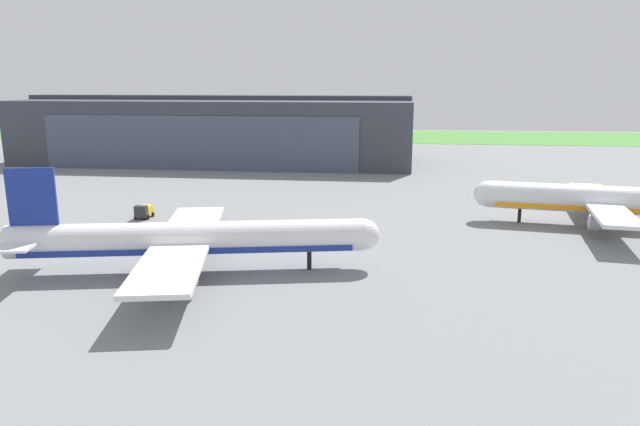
{
  "coord_description": "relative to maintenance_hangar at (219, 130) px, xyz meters",
  "views": [
    {
      "loc": [
        22.81,
        -56.85,
        22.82
      ],
      "look_at": [
        13.6,
        18.08,
        5.44
      ],
      "focal_mm": 32.53,
      "sensor_mm": 36.0,
      "label": 1
    }
  ],
  "objects": [
    {
      "name": "ground_plane",
      "position": [
        26.26,
        -104.67,
        -8.86
      ],
      "size": [
        440.0,
        440.0,
        0.0
      ],
      "primitive_type": "plane",
      "color": "slate"
    },
    {
      "name": "grass_field_strip",
      "position": [
        26.26,
        81.45,
        -8.82
      ],
      "size": [
        440.0,
        56.0,
        0.08
      ],
      "primitive_type": "cube",
      "color": "#4A8839",
      "rests_on": "ground_plane"
    },
    {
      "name": "maintenance_hangar",
      "position": [
        0.0,
        0.0,
        0.0
      ],
      "size": [
        108.49,
        36.88,
        18.63
      ],
      "color": "#383D47",
      "rests_on": "ground_plane"
    },
    {
      "name": "airliner_far_right",
      "position": [
        81.37,
        -67.43,
        -4.6
      ],
      "size": [
        36.93,
        33.64,
        14.11
      ],
      "color": "silver",
      "rests_on": "ground_plane"
    },
    {
      "name": "airliner_near_left",
      "position": [
        25.33,
        -96.95,
        -4.74
      ],
      "size": [
        44.85,
        37.24,
        13.02
      ],
      "color": "white",
      "rests_on": "ground_plane"
    },
    {
      "name": "pushback_tractor",
      "position": [
        7.87,
        -70.54,
        -7.65
      ],
      "size": [
        2.53,
        3.58,
        2.35
      ],
      "color": "#2D2D33",
      "rests_on": "ground_plane"
    }
  ]
}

